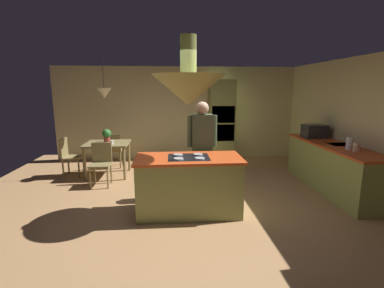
# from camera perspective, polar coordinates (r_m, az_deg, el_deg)

# --- Properties ---
(ground) EXTENTS (8.16, 8.16, 0.00)m
(ground) POSITION_cam_1_polar(r_m,az_deg,el_deg) (4.83, -0.84, -12.68)
(ground) COLOR #AD7F51
(wall_back) EXTENTS (6.80, 0.10, 2.55)m
(wall_back) POSITION_cam_1_polar(r_m,az_deg,el_deg) (7.89, -2.45, 6.25)
(wall_back) COLOR beige
(wall_back) RESTS_ON ground
(wall_right) EXTENTS (0.10, 7.20, 2.55)m
(wall_right) POSITION_cam_1_polar(r_m,az_deg,el_deg) (6.00, 31.61, 3.03)
(wall_right) COLOR beige
(wall_right) RESTS_ON ground
(kitchen_island) EXTENTS (1.66, 0.82, 0.93)m
(kitchen_island) POSITION_cam_1_polar(r_m,az_deg,el_deg) (4.47, -0.69, -8.32)
(kitchen_island) COLOR #8C934C
(kitchen_island) RESTS_ON ground
(counter_run_right) EXTENTS (0.73, 2.59, 0.91)m
(counter_run_right) POSITION_cam_1_polar(r_m,az_deg,el_deg) (6.08, 26.62, -4.20)
(counter_run_right) COLOR #8C934C
(counter_run_right) RESTS_ON ground
(oven_tower) EXTENTS (0.66, 0.62, 2.18)m
(oven_tower) POSITION_cam_1_polar(r_m,az_deg,el_deg) (7.63, 5.98, 4.64)
(oven_tower) COLOR #8C934C
(oven_tower) RESTS_ON ground
(dining_table) EXTENTS (0.96, 0.84, 0.76)m
(dining_table) POSITION_cam_1_polar(r_m,az_deg,el_deg) (6.60, -16.83, -0.72)
(dining_table) COLOR olive
(dining_table) RESTS_ON ground
(person_at_island) EXTENTS (0.53, 0.23, 1.73)m
(person_at_island) POSITION_cam_1_polar(r_m,az_deg,el_deg) (5.01, 2.06, 0.22)
(person_at_island) COLOR tan
(person_at_island) RESTS_ON ground
(range_hood) EXTENTS (1.10, 1.10, 1.00)m
(range_hood) POSITION_cam_1_polar(r_m,az_deg,el_deg) (4.22, -0.74, 11.32)
(range_hood) COLOR #8C934C
(pendant_light_over_table) EXTENTS (0.32, 0.32, 0.82)m
(pendant_light_over_table) POSITION_cam_1_polar(r_m,az_deg,el_deg) (6.47, -17.45, 9.87)
(pendant_light_over_table) COLOR beige
(chair_facing_island) EXTENTS (0.40, 0.40, 0.87)m
(chair_facing_island) POSITION_cam_1_polar(r_m,az_deg,el_deg) (6.02, -18.03, -3.31)
(chair_facing_island) COLOR olive
(chair_facing_island) RESTS_ON ground
(chair_by_back_wall) EXTENTS (0.40, 0.40, 0.87)m
(chair_by_back_wall) POSITION_cam_1_polar(r_m,az_deg,el_deg) (7.24, -15.71, -0.79)
(chair_by_back_wall) COLOR olive
(chair_by_back_wall) RESTS_ON ground
(chair_at_corner) EXTENTS (0.40, 0.40, 0.87)m
(chair_at_corner) POSITION_cam_1_polar(r_m,az_deg,el_deg) (6.86, -23.77, -1.97)
(chair_at_corner) COLOR olive
(chair_at_corner) RESTS_ON ground
(potted_plant_on_table) EXTENTS (0.20, 0.20, 0.30)m
(potted_plant_on_table) POSITION_cam_1_polar(r_m,az_deg,el_deg) (6.62, -16.96, 1.78)
(potted_plant_on_table) COLOR #99382D
(potted_plant_on_table) RESTS_ON dining_table
(cup_on_table) EXTENTS (0.07, 0.07, 0.09)m
(cup_on_table) POSITION_cam_1_polar(r_m,az_deg,el_deg) (6.34, -16.02, 0.30)
(cup_on_table) COLOR white
(cup_on_table) RESTS_ON dining_table
(canister_flour) EXTENTS (0.10, 0.10, 0.15)m
(canister_flour) POSITION_cam_1_polar(r_m,az_deg,el_deg) (5.45, 30.48, -0.62)
(canister_flour) COLOR #E0B78C
(canister_flour) RESTS_ON counter_run_right
(canister_sugar) EXTENTS (0.13, 0.13, 0.22)m
(canister_sugar) POSITION_cam_1_polar(r_m,az_deg,el_deg) (5.59, 29.48, 0.10)
(canister_sugar) COLOR silver
(canister_sugar) RESTS_ON counter_run_right
(microwave_on_counter) EXTENTS (0.46, 0.36, 0.28)m
(microwave_on_counter) POSITION_cam_1_polar(r_m,az_deg,el_deg) (6.62, 23.68, 2.41)
(microwave_on_counter) COLOR #232326
(microwave_on_counter) RESTS_ON counter_run_right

